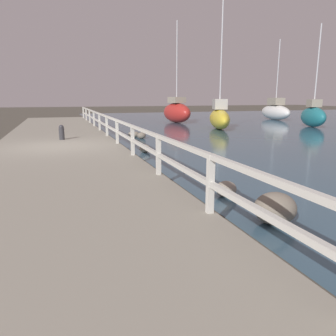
{
  "coord_description": "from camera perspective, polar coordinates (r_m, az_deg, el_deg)",
  "views": [
    {
      "loc": [
        0.03,
        -12.46,
        2.05
      ],
      "look_at": [
        3.4,
        -2.46,
        -0.25
      ],
      "focal_mm": 35.0,
      "sensor_mm": 36.0,
      "label": 1
    }
  ],
  "objects": [
    {
      "name": "dock_walkway",
      "position": [
        12.6,
        -18.57,
        2.96
      ],
      "size": [
        4.55,
        36.0,
        0.29
      ],
      "color": "gray",
      "rests_on": "ground"
    },
    {
      "name": "boulder_water_edge",
      "position": [
        12.29,
        -4.06,
        3.39
      ],
      "size": [
        0.41,
        0.37,
        0.31
      ],
      "color": "gray",
      "rests_on": "ground"
    },
    {
      "name": "sailboat_red",
      "position": [
        26.78,
        1.51,
        9.79
      ],
      "size": [
        1.94,
        3.89,
        7.75
      ],
      "rotation": [
        0.0,
        0.0,
        0.15
      ],
      "color": "red",
      "rests_on": "water_surface"
    },
    {
      "name": "mooring_bollard",
      "position": [
        14.47,
        -18.04,
        5.95
      ],
      "size": [
        0.22,
        0.22,
        0.62
      ],
      "color": "#333338",
      "rests_on": "dock_walkway"
    },
    {
      "name": "railing",
      "position": [
        12.69,
        -8.89,
        7.05
      ],
      "size": [
        0.1,
        32.5,
        0.93
      ],
      "color": "silver",
      "rests_on": "dock_walkway"
    },
    {
      "name": "sailboat_yellow",
      "position": [
        21.74,
        8.94,
        8.75
      ],
      "size": [
        2.52,
        4.64,
        7.91
      ],
      "rotation": [
        0.0,
        0.0,
        -0.33
      ],
      "color": "gold",
      "rests_on": "water_surface"
    },
    {
      "name": "sailboat_teal",
      "position": [
        25.03,
        23.94,
        8.35
      ],
      "size": [
        1.8,
        3.17,
        6.74
      ],
      "rotation": [
        0.0,
        0.0,
        -0.27
      ],
      "color": "#1E707A",
      "rests_on": "water_surface"
    },
    {
      "name": "boulder_near_dock",
      "position": [
        5.66,
        18.15,
        -6.7
      ],
      "size": [
        0.71,
        0.64,
        0.53
      ],
      "color": "slate",
      "rests_on": "ground"
    },
    {
      "name": "boulder_mid_strip",
      "position": [
        17.11,
        -5.68,
        5.85
      ],
      "size": [
        0.39,
        0.35,
        0.29
      ],
      "color": "slate",
      "rests_on": "ground"
    },
    {
      "name": "sailboat_white",
      "position": [
        31.83,
        18.18,
        9.42
      ],
      "size": [
        2.0,
        4.84,
        6.96
      ],
      "rotation": [
        0.0,
        0.0,
        -0.15
      ],
      "color": "white",
      "rests_on": "water_surface"
    },
    {
      "name": "boulder_far_strip",
      "position": [
        17.22,
        -6.33,
        5.85
      ],
      "size": [
        0.37,
        0.34,
        0.28
      ],
      "color": "gray",
      "rests_on": "ground"
    },
    {
      "name": "boulder_upstream",
      "position": [
        16.42,
        -4.63,
        5.65
      ],
      "size": [
        0.43,
        0.39,
        0.32
      ],
      "color": "slate",
      "rests_on": "ground"
    },
    {
      "name": "ground_plane",
      "position": [
        12.62,
        -18.53,
        2.31
      ],
      "size": [
        120.0,
        120.0,
        0.0
      ],
      "primitive_type": "plane",
      "color": "#4C473D"
    },
    {
      "name": "boulder_downstream",
      "position": [
        6.95,
        10.08,
        -3.6
      ],
      "size": [
        0.45,
        0.4,
        0.33
      ],
      "color": "gray",
      "rests_on": "ground"
    }
  ]
}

